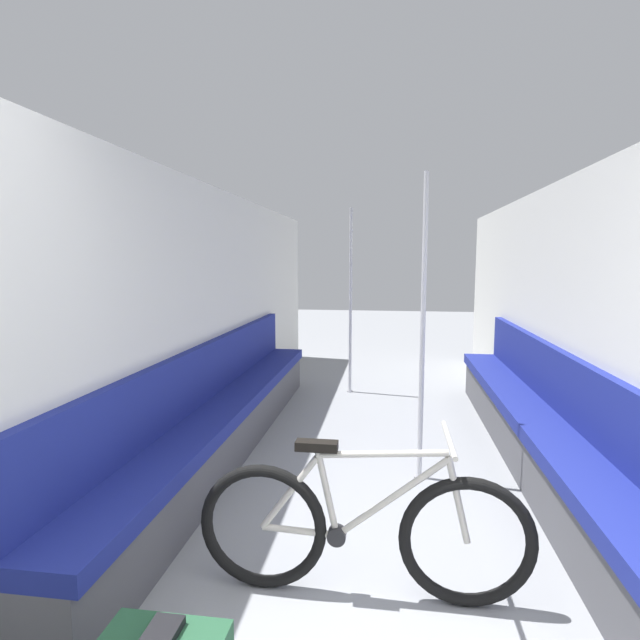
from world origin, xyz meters
name	(u,v)px	position (x,y,z in m)	size (l,w,h in m)	color
wall_left	(189,322)	(-1.47, 2.79, 1.12)	(0.10, 8.78, 2.24)	silver
wall_right	(584,330)	(1.47, 2.79, 1.12)	(0.10, 8.78, 2.24)	silver
bench_seat_row_left	(225,417)	(-1.23, 2.91, 0.32)	(0.41, 4.62, 0.93)	#4C4C51
bench_seat_row_right	(539,432)	(1.23, 2.91, 0.32)	(0.41, 4.62, 0.93)	#4C4C51
bicycle	(362,530)	(-0.01, 1.31, 0.34)	(1.60, 0.46, 0.82)	black
grab_pole_near	(423,334)	(0.34, 2.69, 1.08)	(0.08, 0.08, 2.22)	gray
grab_pole_far	(351,304)	(-0.37, 5.05, 1.08)	(0.08, 0.08, 2.22)	gray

